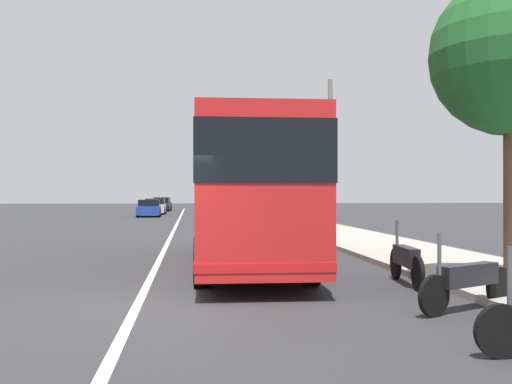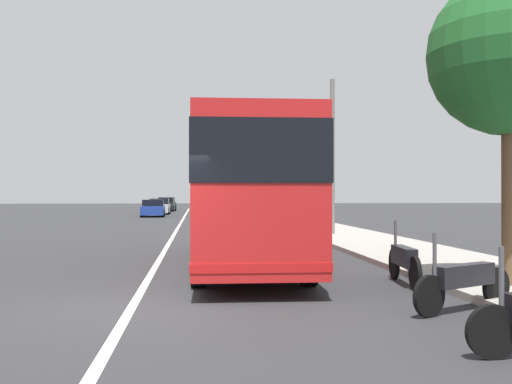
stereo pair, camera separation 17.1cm
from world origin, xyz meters
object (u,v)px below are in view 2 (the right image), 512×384
object	(u,v)px
motorcycle_far_end	(464,281)
utility_pole	(332,158)
car_oncoming	(221,208)
roadside_tree_near_camera	(511,55)
motorcycle_angled	(404,261)
car_side_street	(167,205)
coach_bus	(245,188)
car_behind_bus	(153,209)
car_ahead_same_lane	(159,207)

from	to	relation	value
motorcycle_far_end	utility_pole	world-z (taller)	utility_pole
car_oncoming	roadside_tree_near_camera	bearing A→B (deg)	-176.82
car_oncoming	utility_pole	world-z (taller)	utility_pole
motorcycle_angled	utility_pole	xyz separation A→B (m)	(13.07, -1.66, 2.94)
car_oncoming	car_side_street	distance (m)	16.04
coach_bus	car_side_street	size ratio (longest dim) A/B	2.55
coach_bus	motorcycle_angled	world-z (taller)	coach_bus
motorcycle_angled	roadside_tree_near_camera	size ratio (longest dim) A/B	0.37
car_oncoming	roadside_tree_near_camera	size ratio (longest dim) A/B	0.70
motorcycle_angled	car_side_street	distance (m)	52.95
roadside_tree_near_camera	utility_pole	world-z (taller)	utility_pole
car_behind_bus	roadside_tree_near_camera	size ratio (longest dim) A/B	0.72
motorcycle_angled	car_side_street	size ratio (longest dim) A/B	0.56
car_ahead_same_lane	car_oncoming	distance (m)	7.93
motorcycle_angled	car_behind_bus	world-z (taller)	car_behind_bus
motorcycle_far_end	car_oncoming	bearing A→B (deg)	-113.98
car_behind_bus	car_side_street	distance (m)	15.52
utility_pole	car_oncoming	bearing A→B (deg)	9.04
motorcycle_angled	roadside_tree_near_camera	xyz separation A→B (m)	(-1.04, -1.71, 3.99)
coach_bus	car_behind_bus	xyz separation A→B (m)	(33.52, 4.88, -1.36)
car_side_street	utility_pole	distance (m)	40.50
coach_bus	roadside_tree_near_camera	xyz separation A→B (m)	(-4.41, -4.70, 2.46)
car_oncoming	roadside_tree_near_camera	world-z (taller)	roadside_tree_near_camera
car_ahead_same_lane	utility_pole	bearing A→B (deg)	17.81
motorcycle_far_end	car_oncoming	xyz separation A→B (m)	(39.96, 2.18, 0.24)
motorcycle_angled	utility_pole	world-z (taller)	utility_pole
car_oncoming	roadside_tree_near_camera	xyz separation A→B (m)	(-38.33, -3.91, 3.76)
car_ahead_same_lane	car_behind_bus	bearing A→B (deg)	-0.88
coach_bus	motorcycle_far_end	size ratio (longest dim) A/B	4.97
utility_pole	car_behind_bus	bearing A→B (deg)	21.79
coach_bus	utility_pole	size ratio (longest dim) A/B	1.50
motorcycle_far_end	car_ahead_same_lane	bearing A→B (deg)	-107.51
car_oncoming	car_side_street	bearing A→B (deg)	16.89
utility_pole	motorcycle_far_end	bearing A→B (deg)	173.93
car_behind_bus	car_oncoming	xyz separation A→B (m)	(0.40, -5.67, 0.06)
motorcycle_angled	car_behind_bus	bearing A→B (deg)	17.36
car_side_street	utility_pole	world-z (taller)	utility_pole
coach_bus	roadside_tree_near_camera	distance (m)	6.90
motorcycle_far_end	car_side_street	xyz separation A→B (m)	(55.08, 7.54, 0.24)
car_oncoming	car_side_street	xyz separation A→B (m)	(15.12, 5.36, 0.00)
car_oncoming	roadside_tree_near_camera	distance (m)	38.71
roadside_tree_near_camera	coach_bus	bearing A→B (deg)	46.82
motorcycle_angled	utility_pole	distance (m)	13.50
car_side_street	motorcycle_angled	bearing A→B (deg)	12.53
motorcycle_far_end	car_behind_bus	bearing A→B (deg)	-105.88
motorcycle_angled	utility_pole	size ratio (longest dim) A/B	0.33
car_behind_bus	coach_bus	bearing A→B (deg)	6.77
car_side_street	car_behind_bus	bearing A→B (deg)	3.18
motorcycle_far_end	roadside_tree_near_camera	xyz separation A→B (m)	(1.63, -1.73, 4.00)
car_ahead_same_lane	roadside_tree_near_camera	world-z (taller)	roadside_tree_near_camera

